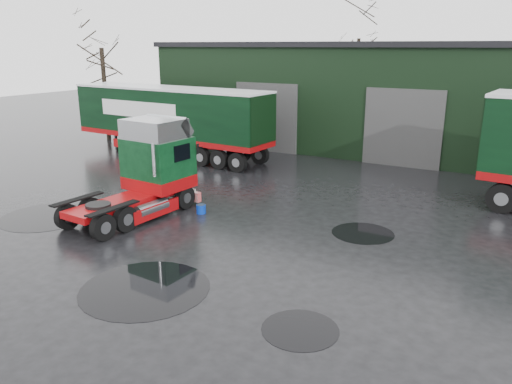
% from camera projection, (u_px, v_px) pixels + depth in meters
% --- Properties ---
extents(ground, '(100.00, 100.00, 0.00)m').
position_uv_depth(ground, '(220.00, 249.00, 15.53)').
color(ground, black).
extents(warehouse, '(32.40, 12.40, 6.30)m').
position_uv_depth(warehouse, '(429.00, 96.00, 30.33)').
color(warehouse, black).
rests_on(warehouse, ground).
extents(hero_tractor, '(2.80, 5.83, 3.52)m').
position_uv_depth(hero_tractor, '(127.00, 172.00, 17.85)').
color(hero_tractor, '#0A3217').
rests_on(hero_tractor, ground).
extents(trailer_left, '(12.72, 3.25, 3.91)m').
position_uv_depth(trailer_left, '(170.00, 122.00, 28.07)').
color(trailer_left, silver).
rests_on(trailer_left, ground).
extents(wash_bucket, '(0.37, 0.37, 0.34)m').
position_uv_depth(wash_bucket, '(201.00, 209.00, 18.83)').
color(wash_bucket, '#072CA8').
rests_on(wash_bucket, ground).
extents(tree_left, '(4.40, 4.40, 8.50)m').
position_uv_depth(tree_left, '(104.00, 75.00, 32.41)').
color(tree_left, black).
rests_on(tree_left, ground).
extents(tree_back_a, '(4.40, 4.40, 9.50)m').
position_uv_depth(tree_back_a, '(358.00, 62.00, 42.01)').
color(tree_back_a, black).
rests_on(tree_back_a, ground).
extents(puddle_0, '(3.40, 3.40, 0.01)m').
position_uv_depth(puddle_0, '(145.00, 289.00, 13.03)').
color(puddle_0, black).
rests_on(puddle_0, ground).
extents(puddle_1, '(2.10, 2.10, 0.01)m').
position_uv_depth(puddle_1, '(363.00, 233.00, 16.87)').
color(puddle_1, black).
rests_on(puddle_1, ground).
extents(puddle_2, '(3.32, 3.32, 0.01)m').
position_uv_depth(puddle_2, '(46.00, 217.00, 18.47)').
color(puddle_2, black).
rests_on(puddle_2, ground).
extents(puddle_3, '(1.76, 1.76, 0.01)m').
position_uv_depth(puddle_3, '(300.00, 330.00, 11.15)').
color(puddle_3, black).
rests_on(puddle_3, ground).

